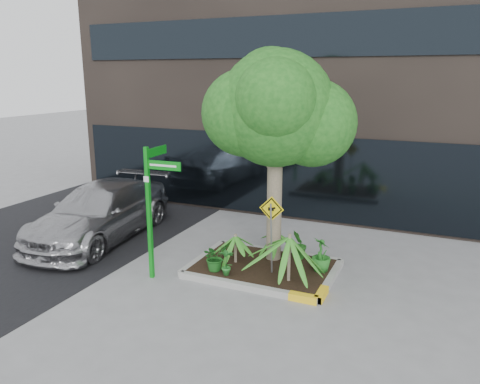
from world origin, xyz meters
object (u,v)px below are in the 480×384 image
at_px(tree, 276,109).
at_px(parked_car, 100,212).
at_px(street_sign_post, 152,198).
at_px(cattle_sign, 271,222).

height_order(tree, parked_car, tree).
distance_m(tree, street_sign_post, 3.43).
relative_size(parked_car, cattle_sign, 2.90).
relative_size(parked_car, street_sign_post, 1.74).
height_order(parked_car, street_sign_post, street_sign_post).
bearing_deg(tree, parked_car, -177.77).
bearing_deg(street_sign_post, tree, 37.16).
bearing_deg(cattle_sign, parked_car, 170.83).
relative_size(tree, parked_car, 0.98).
xyz_separation_m(tree, street_sign_post, (-2.21, -1.81, -1.90)).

